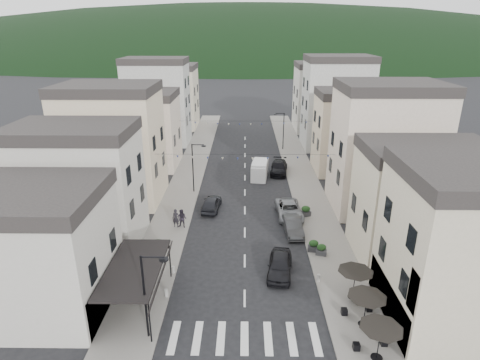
{
  "coord_description": "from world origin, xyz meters",
  "views": [
    {
      "loc": [
        -0.04,
        -18.2,
        18.47
      ],
      "look_at": [
        -0.52,
        21.01,
        3.5
      ],
      "focal_mm": 30.0,
      "sensor_mm": 36.0,
      "label": 1
    }
  ],
  "objects_px": {
    "parked_car_c": "(289,210)",
    "pedestrian_a": "(176,218)",
    "delivery_van": "(260,169)",
    "pedestrian_b": "(182,219)",
    "parked_car_e": "(211,203)",
    "parked_car_b": "(293,226)",
    "parked_car_d": "(279,168)",
    "parked_car_a": "(280,265)"
  },
  "relations": [
    {
      "from": "parked_car_d",
      "to": "pedestrian_a",
      "type": "height_order",
      "value": "pedestrian_a"
    },
    {
      "from": "parked_car_b",
      "to": "pedestrian_a",
      "type": "relative_size",
      "value": 2.36
    },
    {
      "from": "parked_car_e",
      "to": "pedestrian_a",
      "type": "distance_m",
      "value": 5.3
    },
    {
      "from": "parked_car_d",
      "to": "pedestrian_a",
      "type": "distance_m",
      "value": 19.67
    },
    {
      "from": "parked_car_a",
      "to": "pedestrian_b",
      "type": "height_order",
      "value": "pedestrian_b"
    },
    {
      "from": "delivery_van",
      "to": "pedestrian_b",
      "type": "height_order",
      "value": "delivery_van"
    },
    {
      "from": "parked_car_c",
      "to": "pedestrian_b",
      "type": "height_order",
      "value": "pedestrian_b"
    },
    {
      "from": "parked_car_b",
      "to": "delivery_van",
      "type": "height_order",
      "value": "delivery_van"
    },
    {
      "from": "delivery_van",
      "to": "parked_car_e",
      "type": "bearing_deg",
      "value": -111.41
    },
    {
      "from": "parked_car_b",
      "to": "parked_car_d",
      "type": "height_order",
      "value": "parked_car_d"
    },
    {
      "from": "parked_car_b",
      "to": "pedestrian_a",
      "type": "distance_m",
      "value": 11.37
    },
    {
      "from": "parked_car_b",
      "to": "pedestrian_a",
      "type": "height_order",
      "value": "pedestrian_a"
    },
    {
      "from": "pedestrian_b",
      "to": "parked_car_b",
      "type": "bearing_deg",
      "value": 9.98
    },
    {
      "from": "parked_car_a",
      "to": "parked_car_b",
      "type": "height_order",
      "value": "parked_car_a"
    },
    {
      "from": "parked_car_b",
      "to": "parked_car_e",
      "type": "relative_size",
      "value": 0.99
    },
    {
      "from": "parked_car_b",
      "to": "parked_car_c",
      "type": "bearing_deg",
      "value": 86.65
    },
    {
      "from": "parked_car_c",
      "to": "pedestrian_a",
      "type": "xyz_separation_m",
      "value": [
        -11.33,
        -2.69,
        0.3
      ]
    },
    {
      "from": "parked_car_c",
      "to": "delivery_van",
      "type": "height_order",
      "value": "delivery_van"
    },
    {
      "from": "delivery_van",
      "to": "pedestrian_b",
      "type": "relative_size",
      "value": 2.65
    },
    {
      "from": "delivery_van",
      "to": "parked_car_b",
      "type": "bearing_deg",
      "value": -72.57
    },
    {
      "from": "parked_car_a",
      "to": "parked_car_e",
      "type": "distance_m",
      "value": 13.58
    },
    {
      "from": "parked_car_b",
      "to": "parked_car_c",
      "type": "xyz_separation_m",
      "value": [
        0.0,
        3.55,
        0.02
      ]
    },
    {
      "from": "parked_car_b",
      "to": "parked_car_c",
      "type": "distance_m",
      "value": 3.55
    },
    {
      "from": "parked_car_a",
      "to": "pedestrian_a",
      "type": "height_order",
      "value": "pedestrian_a"
    },
    {
      "from": "parked_car_c",
      "to": "parked_car_d",
      "type": "height_order",
      "value": "parked_car_d"
    },
    {
      "from": "parked_car_b",
      "to": "parked_car_d",
      "type": "distance_m",
      "value": 16.94
    },
    {
      "from": "parked_car_c",
      "to": "parked_car_e",
      "type": "relative_size",
      "value": 1.22
    },
    {
      "from": "parked_car_b",
      "to": "parked_car_a",
      "type": "bearing_deg",
      "value": -108.1
    },
    {
      "from": "parked_car_e",
      "to": "delivery_van",
      "type": "xyz_separation_m",
      "value": [
        5.56,
        10.06,
        0.37
      ]
    },
    {
      "from": "parked_car_c",
      "to": "parked_car_e",
      "type": "height_order",
      "value": "parked_car_e"
    },
    {
      "from": "parked_car_a",
      "to": "parked_car_b",
      "type": "distance_m",
      "value": 7.07
    },
    {
      "from": "delivery_van",
      "to": "parked_car_a",
      "type": "bearing_deg",
      "value": -80.26
    },
    {
      "from": "parked_car_e",
      "to": "pedestrian_b",
      "type": "relative_size",
      "value": 2.36
    },
    {
      "from": "pedestrian_a",
      "to": "pedestrian_b",
      "type": "bearing_deg",
      "value": -1.76
    },
    {
      "from": "delivery_van",
      "to": "pedestrian_a",
      "type": "xyz_separation_m",
      "value": [
        -8.68,
        -14.33,
        -0.07
      ]
    },
    {
      "from": "parked_car_d",
      "to": "pedestrian_b",
      "type": "bearing_deg",
      "value": -116.14
    },
    {
      "from": "parked_car_d",
      "to": "delivery_van",
      "type": "height_order",
      "value": "delivery_van"
    },
    {
      "from": "pedestrian_b",
      "to": "parked_car_e",
      "type": "bearing_deg",
      "value": 74.39
    },
    {
      "from": "parked_car_d",
      "to": "parked_car_b",
      "type": "bearing_deg",
      "value": -82.64
    },
    {
      "from": "parked_car_d",
      "to": "pedestrian_b",
      "type": "height_order",
      "value": "pedestrian_b"
    },
    {
      "from": "delivery_van",
      "to": "pedestrian_b",
      "type": "bearing_deg",
      "value": -111.65
    },
    {
      "from": "parked_car_e",
      "to": "pedestrian_a",
      "type": "xyz_separation_m",
      "value": [
        -3.12,
        -4.27,
        0.3
      ]
    }
  ]
}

